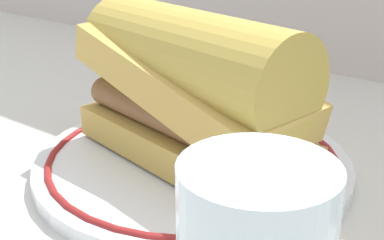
% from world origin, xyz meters
% --- Properties ---
extents(ground_plane, '(1.50, 1.50, 0.00)m').
position_xyz_m(ground_plane, '(0.00, 0.00, 0.00)').
color(ground_plane, beige).
extents(plate, '(0.26, 0.26, 0.01)m').
position_xyz_m(plate, '(-0.00, 0.00, 0.01)').
color(plate, white).
rests_on(plate, ground_plane).
extents(sausage_sandwich, '(0.21, 0.13, 0.12)m').
position_xyz_m(sausage_sandwich, '(-0.00, 0.00, 0.07)').
color(sausage_sandwich, tan).
rests_on(sausage_sandwich, plate).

